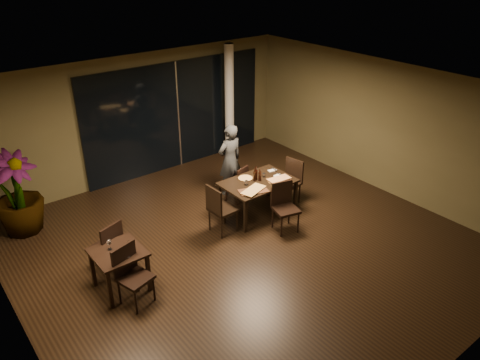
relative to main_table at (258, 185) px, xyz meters
name	(u,v)px	position (x,y,z in m)	size (l,w,h in m)	color
ground	(244,245)	(-1.00, -0.80, -0.68)	(8.00, 8.00, 0.00)	black
wall_back	(139,117)	(-1.00, 3.25, 0.82)	(8.00, 0.10, 3.00)	#494327
wall_front	(459,296)	(-1.00, -4.85, 0.82)	(8.00, 0.10, 3.00)	#494327
wall_left	(4,260)	(-5.05, -0.80, 0.82)	(0.10, 8.00, 3.00)	#494327
wall_right	(384,127)	(3.05, -0.80, 0.82)	(0.10, 8.00, 3.00)	#494327
ceiling	(245,93)	(-1.00, -0.80, 2.34)	(8.00, 8.00, 0.04)	silver
window_panel	(177,115)	(0.00, 3.16, 0.67)	(5.00, 0.06, 2.70)	black
column	(229,102)	(1.40, 2.85, 0.82)	(0.24, 0.24, 3.00)	silver
main_table	(258,185)	(0.00, 0.00, 0.00)	(1.50, 1.00, 0.75)	black
side_table	(118,258)	(-3.40, -0.50, -0.05)	(0.80, 0.80, 0.75)	black
chair_main_far	(239,182)	(-0.01, 0.64, -0.20)	(0.49, 0.49, 0.85)	black
chair_main_near	(284,204)	(0.01, -0.79, -0.12)	(0.57, 0.57, 1.00)	black
chair_main_left	(219,207)	(-1.10, -0.13, -0.09)	(0.49, 0.49, 1.04)	black
chair_main_right	(291,179)	(0.89, -0.07, -0.12)	(0.53, 0.53, 0.99)	black
chair_side_far	(109,245)	(-3.35, 0.02, -0.11)	(0.59, 0.59, 1.01)	black
chair_side_near	(131,272)	(-3.38, -0.89, -0.11)	(0.58, 0.58, 1.01)	black
diner	(230,160)	(0.07, 1.06, 0.17)	(0.57, 0.38, 1.69)	#292C2E
potted_plant	(16,194)	(-4.18, 2.36, 0.17)	(0.93, 0.93, 1.70)	#1E531B
pizza_board_left	(253,191)	(-0.35, -0.28, 0.08)	(0.59, 0.29, 0.01)	#412415
pizza_board_right	(279,180)	(0.39, -0.23, 0.08)	(0.52, 0.26, 0.01)	#4D3318
oblong_pizza_left	(253,190)	(-0.35, -0.28, 0.10)	(0.55, 0.25, 0.02)	#681709
oblong_pizza_right	(279,179)	(0.39, -0.23, 0.10)	(0.47, 0.22, 0.02)	maroon
round_pizza	(245,178)	(-0.13, 0.27, 0.08)	(0.30, 0.30, 0.01)	#A72812
bottle_a	(255,175)	(-0.04, 0.07, 0.21)	(0.06, 0.06, 0.28)	black
bottle_b	(260,175)	(0.06, 0.01, 0.21)	(0.06, 0.06, 0.27)	black
bottle_c	(256,173)	(0.02, 0.09, 0.22)	(0.07, 0.07, 0.30)	black
tumbler_left	(247,183)	(-0.28, 0.03, 0.12)	(0.08, 0.08, 0.09)	white
tumbler_right	(264,175)	(0.24, 0.09, 0.11)	(0.07, 0.07, 0.08)	white
napkin_near	(278,176)	(0.50, -0.06, 0.08)	(0.18, 0.10, 0.01)	silver
napkin_far	(272,170)	(0.58, 0.20, 0.08)	(0.18, 0.10, 0.01)	silver
wine_glass_a	(109,245)	(-3.47, -0.38, 0.16)	(0.08, 0.08, 0.18)	white
wine_glass_b	(129,246)	(-3.23, -0.60, 0.16)	(0.07, 0.07, 0.17)	white
side_napkin	(123,257)	(-3.40, -0.70, 0.08)	(0.18, 0.11, 0.01)	white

